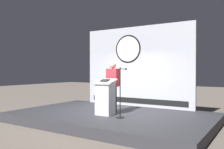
{
  "coord_description": "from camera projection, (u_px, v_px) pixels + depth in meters",
  "views": [
    {
      "loc": [
        4.28,
        -6.68,
        1.7
      ],
      "look_at": [
        0.03,
        0.0,
        1.57
      ],
      "focal_mm": 38.71,
      "sensor_mm": 36.0,
      "label": 1
    }
  ],
  "objects": [
    {
      "name": "stage_platform",
      "position": [
        111.0,
        117.0,
        7.96
      ],
      "size": [
        6.4,
        4.0,
        0.3
      ],
      "primitive_type": "cube",
      "color": "#333338",
      "rests_on": "ground"
    },
    {
      "name": "podium",
      "position": [
        105.0,
        97.0,
        7.59
      ],
      "size": [
        0.64,
        0.49,
        1.14
      ],
      "color": "silver",
      "rests_on": "stage_platform"
    },
    {
      "name": "speaker_person",
      "position": [
        113.0,
        87.0,
        8.0
      ],
      "size": [
        0.4,
        0.26,
        1.68
      ],
      "color": "black",
      "rests_on": "stage_platform"
    },
    {
      "name": "microphone_stand",
      "position": [
        121.0,
        100.0,
        7.17
      ],
      "size": [
        0.24,
        0.5,
        1.5
      ],
      "color": "black",
      "rests_on": "stage_platform"
    },
    {
      "name": "ground_plane",
      "position": [
        111.0,
        122.0,
        7.96
      ],
      "size": [
        40.0,
        40.0,
        0.0
      ],
      "primitive_type": "plane",
      "color": "#6B6056"
    },
    {
      "name": "banner_display",
      "position": [
        136.0,
        66.0,
        9.49
      ],
      "size": [
        4.55,
        0.12,
        3.12
      ],
      "color": "#B2B7C1",
      "rests_on": "stage_platform"
    }
  ]
}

